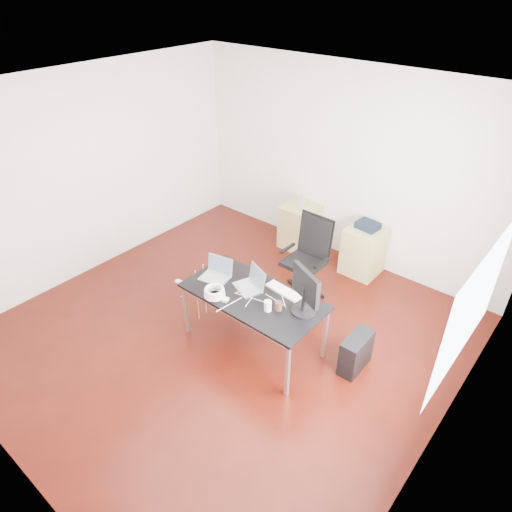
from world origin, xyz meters
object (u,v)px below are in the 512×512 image
Objects in this scene: office_chair at (308,253)px; pc_tower at (356,353)px; desk at (253,299)px; filing_cabinet_right at (363,251)px; filing_cabinet_left at (300,226)px.

office_chair is 1.53m from pc_tower.
office_chair is at bearing 95.74° from desk.
office_chair reaches higher than pc_tower.
filing_cabinet_right is at bearing 69.18° from office_chair.
filing_cabinet_left is (-0.89, 2.17, -0.33)m from desk.
pc_tower is at bearing -33.10° from office_chair.
filing_cabinet_left reaches higher than pc_tower.
office_chair is (-0.13, 1.26, -0.07)m from desk.
filing_cabinet_left is at bearing 180.00° from filing_cabinet_right.
desk is 2.29× the size of filing_cabinet_right.
office_chair is at bearing -49.98° from filing_cabinet_left.
desk is 2.37m from filing_cabinet_left.
desk is 1.27m from pc_tower.
filing_cabinet_left is 1.00× the size of filing_cabinet_right.
filing_cabinet_right is 1.56× the size of pc_tower.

